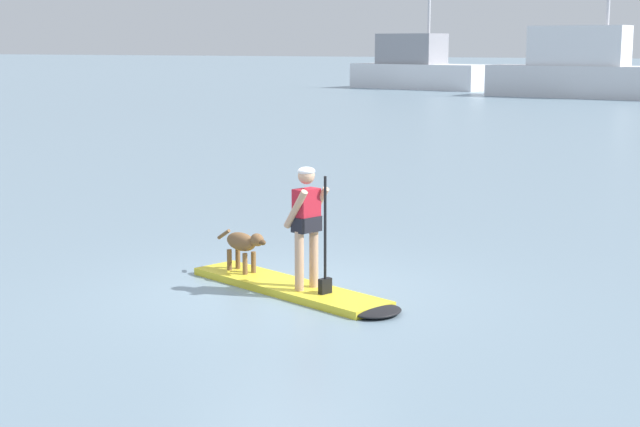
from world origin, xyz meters
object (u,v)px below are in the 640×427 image
moored_boat_far_port (589,71)px  moored_boat_port (418,68)px  person_paddler (307,219)px  dog (243,244)px  paddleboard (300,290)px

moored_boat_far_port → moored_boat_port: bearing=153.4°
person_paddler → dog: person_paddler is taller
paddleboard → moored_boat_port: bearing=108.3°
paddleboard → dog: bearing=159.2°
person_paddler → dog: size_ratio=1.62×
paddleboard → person_paddler: 0.99m
person_paddler → dog: (-1.24, 0.47, -0.53)m
dog → person_paddler: bearing=-20.8°
paddleboard → dog: (-1.09, 0.41, 0.46)m
paddleboard → moored_boat_port: (-18.36, 55.61, 1.42)m
paddleboard → dog: 1.25m
paddleboard → moored_boat_far_port: (-5.12, 48.98, 1.55)m
moored_boat_far_port → paddleboard: bearing=-84.0°
paddleboard → moored_boat_port: moored_boat_port is taller
paddleboard → moored_boat_far_port: bearing=96.0°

